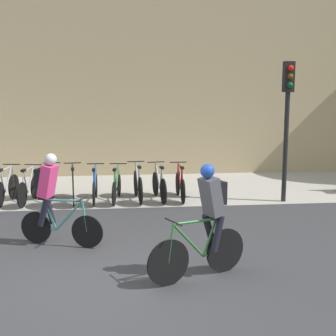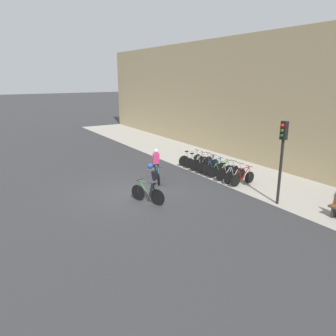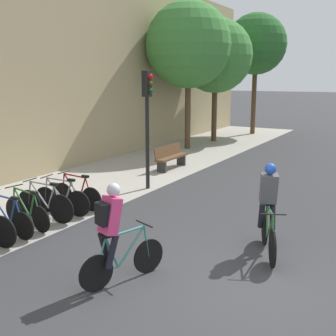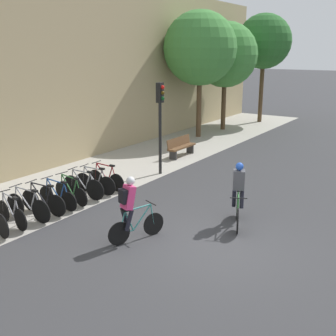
{
  "view_description": "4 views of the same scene",
  "coord_description": "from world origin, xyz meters",
  "px_view_note": "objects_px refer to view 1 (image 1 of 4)",
  "views": [
    {
      "loc": [
        0.28,
        -6.77,
        2.93
      ],
      "look_at": [
        1.4,
        3.83,
        1.11
      ],
      "focal_mm": 50.0,
      "sensor_mm": 36.0,
      "label": 1
    },
    {
      "loc": [
        13.36,
        -6.27,
        5.35
      ],
      "look_at": [
        0.12,
        1.94,
        0.98
      ],
      "focal_mm": 35.0,
      "sensor_mm": 36.0,
      "label": 2
    },
    {
      "loc": [
        -6.17,
        -2.1,
        3.4
      ],
      "look_at": [
        1.62,
        2.39,
        1.46
      ],
      "focal_mm": 45.0,
      "sensor_mm": 36.0,
      "label": 3
    },
    {
      "loc": [
        -8.79,
        -4.39,
        4.78
      ],
      "look_at": [
        0.58,
        1.8,
        1.62
      ],
      "focal_mm": 45.0,
      "sensor_mm": 36.0,
      "label": 4
    }
  ],
  "objects_px": {
    "parked_bike_1": "(29,188)",
    "parked_bike_7": "(159,185)",
    "parked_bike_3": "(73,187)",
    "cyclist_grey": "(207,218)",
    "parked_bike_4": "(95,187)",
    "cyclist_pink": "(51,196)",
    "parked_bike_0": "(6,188)",
    "traffic_light_pole": "(287,106)",
    "parked_bike_5": "(117,187)",
    "parked_bike_8": "(180,185)",
    "parked_bike_6": "(138,185)",
    "parked_bike_2": "(51,187)"
  },
  "relations": [
    {
      "from": "parked_bike_4",
      "to": "traffic_light_pole",
      "type": "height_order",
      "value": "traffic_light_pole"
    },
    {
      "from": "parked_bike_5",
      "to": "parked_bike_8",
      "type": "bearing_deg",
      "value": 0.04
    },
    {
      "from": "traffic_light_pole",
      "to": "parked_bike_5",
      "type": "bearing_deg",
      "value": 173.22
    },
    {
      "from": "cyclist_pink",
      "to": "cyclist_grey",
      "type": "distance_m",
      "value": 3.17
    },
    {
      "from": "parked_bike_3",
      "to": "parked_bike_6",
      "type": "xyz_separation_m",
      "value": [
        1.68,
        0.0,
        0.01
      ]
    },
    {
      "from": "parked_bike_0",
      "to": "cyclist_pink",
      "type": "bearing_deg",
      "value": -64.51
    },
    {
      "from": "parked_bike_2",
      "to": "parked_bike_7",
      "type": "distance_m",
      "value": 2.81
    },
    {
      "from": "parked_bike_2",
      "to": "parked_bike_6",
      "type": "distance_m",
      "value": 2.25
    },
    {
      "from": "parked_bike_0",
      "to": "parked_bike_4",
      "type": "distance_m",
      "value": 2.25
    },
    {
      "from": "parked_bike_3",
      "to": "parked_bike_4",
      "type": "relative_size",
      "value": 1.03
    },
    {
      "from": "parked_bike_0",
      "to": "parked_bike_8",
      "type": "relative_size",
      "value": 1.0
    },
    {
      "from": "cyclist_grey",
      "to": "parked_bike_4",
      "type": "bearing_deg",
      "value": 110.98
    },
    {
      "from": "parked_bike_0",
      "to": "traffic_light_pole",
      "type": "distance_m",
      "value": 7.48
    },
    {
      "from": "parked_bike_3",
      "to": "cyclist_grey",
      "type": "bearing_deg",
      "value": -63.82
    },
    {
      "from": "parked_bike_7",
      "to": "parked_bike_8",
      "type": "bearing_deg",
      "value": -0.03
    },
    {
      "from": "parked_bike_3",
      "to": "parked_bike_7",
      "type": "bearing_deg",
      "value": 0.01
    },
    {
      "from": "parked_bike_2",
      "to": "traffic_light_pole",
      "type": "bearing_deg",
      "value": -4.91
    },
    {
      "from": "parked_bike_4",
      "to": "parked_bike_6",
      "type": "xyz_separation_m",
      "value": [
        1.12,
        0.0,
        0.03
      ]
    },
    {
      "from": "parked_bike_5",
      "to": "parked_bike_8",
      "type": "relative_size",
      "value": 1.01
    },
    {
      "from": "parked_bike_0",
      "to": "parked_bike_7",
      "type": "height_order",
      "value": "parked_bike_0"
    },
    {
      "from": "parked_bike_8",
      "to": "traffic_light_pole",
      "type": "height_order",
      "value": "traffic_light_pole"
    },
    {
      "from": "cyclist_grey",
      "to": "parked_bike_3",
      "type": "bearing_deg",
      "value": 116.18
    },
    {
      "from": "cyclist_grey",
      "to": "parked_bike_6",
      "type": "bearing_deg",
      "value": 99.45
    },
    {
      "from": "parked_bike_1",
      "to": "traffic_light_pole",
      "type": "bearing_deg",
      "value": -4.49
    },
    {
      "from": "parked_bike_3",
      "to": "traffic_light_pole",
      "type": "relative_size",
      "value": 0.48
    },
    {
      "from": "parked_bike_4",
      "to": "parked_bike_8",
      "type": "height_order",
      "value": "parked_bike_8"
    },
    {
      "from": "cyclist_grey",
      "to": "parked_bike_0",
      "type": "relative_size",
      "value": 1.11
    },
    {
      "from": "parked_bike_0",
      "to": "traffic_light_pole",
      "type": "relative_size",
      "value": 0.45
    },
    {
      "from": "parked_bike_3",
      "to": "parked_bike_8",
      "type": "height_order",
      "value": "parked_bike_3"
    },
    {
      "from": "parked_bike_3",
      "to": "parked_bike_4",
      "type": "distance_m",
      "value": 0.56
    },
    {
      "from": "parked_bike_4",
      "to": "parked_bike_7",
      "type": "distance_m",
      "value": 1.69
    },
    {
      "from": "parked_bike_2",
      "to": "parked_bike_6",
      "type": "xyz_separation_m",
      "value": [
        2.25,
        0.0,
        0.0
      ]
    },
    {
      "from": "parked_bike_0",
      "to": "cyclist_grey",
      "type": "bearing_deg",
      "value": -50.74
    },
    {
      "from": "cyclist_pink",
      "to": "traffic_light_pole",
      "type": "relative_size",
      "value": 0.49
    },
    {
      "from": "parked_bike_7",
      "to": "parked_bike_3",
      "type": "bearing_deg",
      "value": -179.99
    },
    {
      "from": "parked_bike_2",
      "to": "parked_bike_7",
      "type": "bearing_deg",
      "value": 0.0
    },
    {
      "from": "parked_bike_3",
      "to": "traffic_light_pole",
      "type": "distance_m",
      "value": 5.88
    },
    {
      "from": "parked_bike_1",
      "to": "parked_bike_7",
      "type": "relative_size",
      "value": 0.97
    },
    {
      "from": "cyclist_grey",
      "to": "parked_bike_0",
      "type": "distance_m",
      "value": 6.71
    },
    {
      "from": "parked_bike_8",
      "to": "parked_bike_6",
      "type": "bearing_deg",
      "value": 179.95
    },
    {
      "from": "cyclist_grey",
      "to": "parked_bike_0",
      "type": "xyz_separation_m",
      "value": [
        -4.24,
        5.18,
        -0.55
      ]
    },
    {
      "from": "cyclist_grey",
      "to": "parked_bike_2",
      "type": "relative_size",
      "value": 1.02
    },
    {
      "from": "parked_bike_2",
      "to": "traffic_light_pole",
      "type": "distance_m",
      "value": 6.41
    },
    {
      "from": "cyclist_grey",
      "to": "parked_bike_4",
      "type": "relative_size",
      "value": 1.08
    },
    {
      "from": "parked_bike_2",
      "to": "parked_bike_8",
      "type": "bearing_deg",
      "value": -0.0
    },
    {
      "from": "parked_bike_2",
      "to": "parked_bike_4",
      "type": "distance_m",
      "value": 1.12
    },
    {
      "from": "parked_bike_1",
      "to": "parked_bike_5",
      "type": "relative_size",
      "value": 0.98
    },
    {
      "from": "cyclist_grey",
      "to": "parked_bike_7",
      "type": "xyz_separation_m",
      "value": [
        -0.3,
        5.18,
        -0.55
      ]
    },
    {
      "from": "parked_bike_4",
      "to": "parked_bike_6",
      "type": "relative_size",
      "value": 0.98
    },
    {
      "from": "parked_bike_2",
      "to": "parked_bike_7",
      "type": "relative_size",
      "value": 1.07
    }
  ]
}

